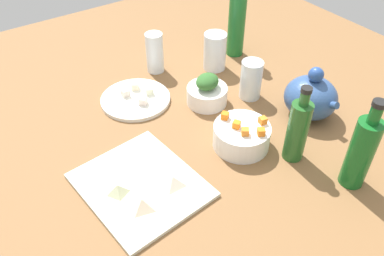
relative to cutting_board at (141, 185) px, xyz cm
name	(u,v)px	position (x,y,z in cm)	size (l,w,h in cm)	color
tabletop	(192,146)	(-5.87, 18.99, -2.00)	(190.00, 190.00, 3.00)	brown
cutting_board	(141,185)	(0.00, 0.00, 0.00)	(28.97, 25.00, 1.00)	silver
plate_tofu	(136,99)	(-30.90, 15.54, 0.10)	(20.96, 20.96, 1.20)	white
bowl_greens	(207,95)	(-17.99, 32.84, 2.18)	(12.08, 12.08, 5.37)	white
bowl_carrots	(241,136)	(2.37, 29.03, 2.63)	(14.90, 14.90, 6.27)	white
teapot	(311,97)	(3.24, 53.49, 5.62)	(16.70, 14.67, 15.60)	#315084
bottle_0	(237,22)	(-36.02, 58.39, 11.58)	(5.89, 5.89, 27.63)	#1D6A2A
bottle_1	(298,130)	(13.12, 37.23, 8.39)	(5.26, 5.26, 21.32)	#255B25
bottle_2	(361,151)	(27.38, 42.48, 9.43)	(5.82, 5.82, 23.99)	#165F22
drinking_glass_0	(215,51)	(-32.44, 46.63, 5.73)	(7.46, 7.46, 12.47)	white
drinking_glass_1	(251,80)	(-13.16, 45.56, 5.51)	(6.50, 6.50, 12.02)	white
drinking_glass_2	(155,53)	(-42.31, 29.45, 6.20)	(5.71, 5.71, 13.40)	white
carrot_cube_0	(263,120)	(4.16, 34.25, 6.67)	(1.80, 1.80, 1.80)	orange
carrot_cube_1	(261,132)	(7.26, 30.87, 6.67)	(1.80, 1.80, 1.80)	orange
carrot_cube_2	(245,132)	(4.95, 27.62, 6.67)	(1.80, 1.80, 1.80)	orange
carrot_cube_3	(225,116)	(-2.95, 27.46, 6.67)	(1.80, 1.80, 1.80)	orange
carrot_cube_4	(236,125)	(1.57, 27.64, 6.67)	(1.80, 1.80, 1.80)	orange
chopped_greens_mound	(207,82)	(-17.99, 32.84, 7.02)	(7.50, 6.34, 4.30)	#31632A
tofu_cube_0	(125,93)	(-33.52, 13.62, 1.80)	(2.20, 2.20, 2.20)	white
tofu_cube_1	(143,101)	(-26.86, 15.96, 1.80)	(2.20, 2.20, 2.20)	white
tofu_cube_2	(149,91)	(-30.31, 20.08, 1.80)	(2.20, 2.20, 2.20)	#E9ECCC
tofu_cube_3	(135,86)	(-35.00, 17.74, 1.80)	(2.20, 2.20, 2.20)	#F8EBCB
dumpling_0	(118,189)	(-0.26, -5.58, 1.94)	(4.05, 3.55, 2.87)	beige
dumpling_1	(173,180)	(4.43, 6.39, 1.69)	(5.23, 4.93, 2.39)	beige
dumpling_2	(142,203)	(6.29, -2.97, 1.78)	(5.09, 4.93, 2.55)	beige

